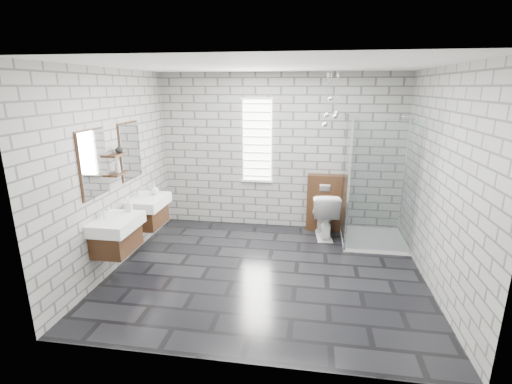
% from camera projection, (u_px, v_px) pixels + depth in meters
% --- Properties ---
extents(floor, '(4.20, 3.60, 0.02)m').
position_uv_depth(floor, '(266.00, 272.00, 5.13)').
color(floor, black).
rests_on(floor, ground).
extents(ceiling, '(4.20, 3.60, 0.02)m').
position_uv_depth(ceiling, '(268.00, 65.00, 4.38)').
color(ceiling, white).
rests_on(ceiling, wall_back).
extents(wall_back, '(4.20, 0.02, 2.70)m').
position_uv_depth(wall_back, '(280.00, 152.00, 6.48)').
color(wall_back, '#9D9D98').
rests_on(wall_back, floor).
extents(wall_front, '(4.20, 0.02, 2.70)m').
position_uv_depth(wall_front, '(240.00, 227.00, 3.04)').
color(wall_front, '#9D9D98').
rests_on(wall_front, floor).
extents(wall_left, '(0.02, 3.60, 2.70)m').
position_uv_depth(wall_left, '(114.00, 171.00, 5.07)').
color(wall_left, '#9D9D98').
rests_on(wall_left, floor).
extents(wall_right, '(0.02, 3.60, 2.70)m').
position_uv_depth(wall_right, '(441.00, 182.00, 4.45)').
color(wall_right, '#9D9D98').
rests_on(wall_right, floor).
extents(vanity_left, '(0.47, 0.70, 1.57)m').
position_uv_depth(vanity_left, '(114.00, 225.00, 4.73)').
color(vanity_left, '#412514').
rests_on(vanity_left, wall_left).
extents(vanity_right, '(0.47, 0.70, 1.57)m').
position_uv_depth(vanity_right, '(146.00, 203.00, 5.63)').
color(vanity_right, '#412514').
rests_on(vanity_right, wall_left).
extents(shelf_lower, '(0.14, 0.30, 0.03)m').
position_uv_depth(shelf_lower, '(118.00, 174.00, 5.02)').
color(shelf_lower, '#412514').
rests_on(shelf_lower, wall_left).
extents(shelf_upper, '(0.14, 0.30, 0.03)m').
position_uv_depth(shelf_upper, '(116.00, 155.00, 4.94)').
color(shelf_upper, '#412514').
rests_on(shelf_upper, wall_left).
extents(window, '(0.56, 0.05, 1.48)m').
position_uv_depth(window, '(257.00, 141.00, 6.45)').
color(window, white).
rests_on(window, wall_back).
extents(cistern_panel, '(0.60, 0.20, 1.00)m').
position_uv_depth(cistern_panel, '(324.00, 203.00, 6.49)').
color(cistern_panel, '#412514').
rests_on(cistern_panel, floor).
extents(flush_plate, '(0.18, 0.01, 0.12)m').
position_uv_depth(flush_plate, '(325.00, 188.00, 6.31)').
color(flush_plate, silver).
rests_on(flush_plate, cistern_panel).
extents(shower_enclosure, '(1.00, 1.00, 2.03)m').
position_uv_depth(shower_enclosure, '(369.00, 214.00, 5.89)').
color(shower_enclosure, white).
rests_on(shower_enclosure, floor).
extents(pendant_cluster, '(0.26, 0.25, 0.84)m').
position_uv_depth(pendant_cluster, '(331.00, 113.00, 5.74)').
color(pendant_cluster, silver).
rests_on(pendant_cluster, ceiling).
extents(toilet, '(0.51, 0.80, 0.78)m').
position_uv_depth(toilet, '(324.00, 214.00, 6.24)').
color(toilet, white).
rests_on(toilet, floor).
extents(soap_bottle_a, '(0.10, 0.10, 0.18)m').
position_uv_depth(soap_bottle_a, '(129.00, 205.00, 4.93)').
color(soap_bottle_a, '#B2B2B2').
rests_on(soap_bottle_a, vanity_left).
extents(soap_bottle_b, '(0.13, 0.13, 0.16)m').
position_uv_depth(soap_bottle_b, '(154.00, 189.00, 5.72)').
color(soap_bottle_b, '#B2B2B2').
rests_on(soap_bottle_b, vanity_right).
extents(soap_bottle_c, '(0.09, 0.09, 0.20)m').
position_uv_depth(soap_bottle_c, '(117.00, 166.00, 4.97)').
color(soap_bottle_c, '#B2B2B2').
rests_on(soap_bottle_c, shelf_lower).
extents(vase, '(0.11, 0.11, 0.11)m').
position_uv_depth(vase, '(119.00, 149.00, 4.99)').
color(vase, '#B2B2B2').
rests_on(vase, shelf_upper).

